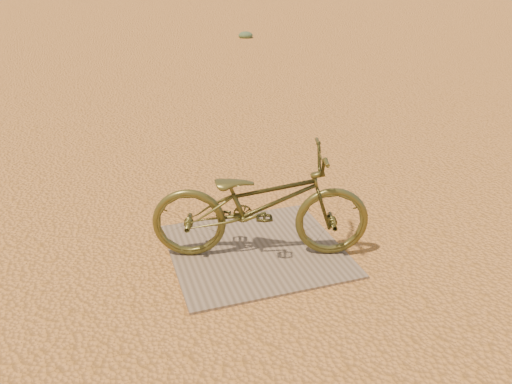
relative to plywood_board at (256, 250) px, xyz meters
name	(u,v)px	position (x,y,z in m)	size (l,w,h in m)	color
ground	(202,280)	(-0.53, -0.27, -0.01)	(120.00, 120.00, 0.00)	#BE7E3E
plywood_board	(256,250)	(0.00, 0.00, 0.00)	(1.40, 1.32, 0.02)	#786752
bicycle	(261,203)	(0.02, -0.07, 0.47)	(0.61, 1.74, 0.91)	#4D4C20
kale_b	(246,38)	(3.87, 12.71, -0.01)	(0.47, 0.47, 0.26)	#4E6543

